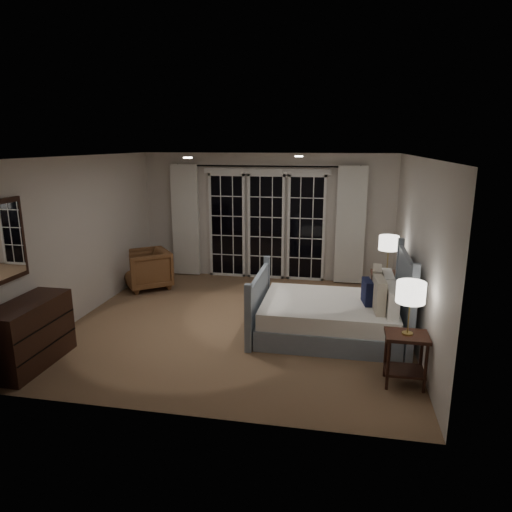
% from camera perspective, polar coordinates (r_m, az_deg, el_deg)
% --- Properties ---
extents(floor, '(5.00, 5.00, 0.00)m').
position_cam_1_polar(floor, '(7.08, -2.09, -8.33)').
color(floor, '#845F47').
rests_on(floor, ground).
extents(ceiling, '(5.00, 5.00, 0.00)m').
position_cam_1_polar(ceiling, '(6.56, -2.28, 12.33)').
color(ceiling, white).
rests_on(ceiling, wall_back).
extents(wall_left, '(0.02, 5.00, 2.50)m').
position_cam_1_polar(wall_left, '(7.65, -20.77, 2.24)').
color(wall_left, beige).
rests_on(wall_left, floor).
extents(wall_right, '(0.02, 5.00, 2.50)m').
position_cam_1_polar(wall_right, '(6.63, 19.40, 0.65)').
color(wall_right, beige).
rests_on(wall_right, floor).
extents(wall_back, '(5.00, 0.02, 2.50)m').
position_cam_1_polar(wall_back, '(9.12, 1.31, 4.91)').
color(wall_back, beige).
rests_on(wall_back, floor).
extents(wall_front, '(5.00, 0.02, 2.50)m').
position_cam_1_polar(wall_front, '(4.40, -9.43, -5.30)').
color(wall_front, beige).
rests_on(wall_front, floor).
extents(french_doors, '(2.50, 0.04, 2.20)m').
position_cam_1_polar(french_doors, '(9.11, 1.26, 3.87)').
color(french_doors, black).
rests_on(french_doors, wall_back).
extents(curtain_rod, '(3.50, 0.03, 0.03)m').
position_cam_1_polar(curtain_rod, '(8.92, 1.24, 11.16)').
color(curtain_rod, black).
rests_on(curtain_rod, wall_back).
extents(curtain_left, '(0.55, 0.10, 2.25)m').
position_cam_1_polar(curtain_left, '(9.43, -8.79, 4.43)').
color(curtain_left, silver).
rests_on(curtain_left, curtain_rod).
extents(curtain_right, '(0.55, 0.10, 2.25)m').
position_cam_1_polar(curtain_right, '(8.90, 11.73, 3.74)').
color(curtain_right, silver).
rests_on(curtain_right, curtain_rod).
extents(downlight_a, '(0.12, 0.12, 0.01)m').
position_cam_1_polar(downlight_a, '(7.02, 5.37, 12.31)').
color(downlight_a, white).
rests_on(downlight_a, ceiling).
extents(downlight_b, '(0.12, 0.12, 0.01)m').
position_cam_1_polar(downlight_b, '(6.34, -8.53, 12.04)').
color(downlight_b, white).
rests_on(downlight_b, ceiling).
extents(bed, '(2.09, 1.49, 1.21)m').
position_cam_1_polar(bed, '(6.63, 9.66, -7.22)').
color(bed, gray).
rests_on(bed, floor).
extents(nightstand_left, '(0.47, 0.38, 0.61)m').
position_cam_1_polar(nightstand_left, '(5.50, 18.21, -11.29)').
color(nightstand_left, black).
rests_on(nightstand_left, floor).
extents(nightstand_right, '(0.50, 0.40, 0.64)m').
position_cam_1_polar(nightstand_right, '(7.74, 15.91, -3.57)').
color(nightstand_right, black).
rests_on(nightstand_right, floor).
extents(lamp_left, '(0.32, 0.32, 0.61)m').
position_cam_1_polar(lamp_left, '(5.25, 18.79, -4.37)').
color(lamp_left, '#B09446').
rests_on(lamp_left, nightstand_left).
extents(lamp_right, '(0.31, 0.31, 0.61)m').
position_cam_1_polar(lamp_right, '(7.57, 16.27, 1.53)').
color(lamp_right, '#B09446').
rests_on(lamp_right, nightstand_right).
extents(armchair, '(1.12, 1.12, 0.73)m').
position_cam_1_polar(armchair, '(8.86, -13.47, -1.60)').
color(armchair, brown).
rests_on(armchair, floor).
extents(dresser, '(0.49, 1.16, 0.82)m').
position_cam_1_polar(dresser, '(6.31, -26.44, -8.71)').
color(dresser, black).
rests_on(dresser, floor).
extents(mirror, '(0.05, 0.85, 1.00)m').
position_cam_1_polar(mirror, '(6.15, -29.35, 1.51)').
color(mirror, black).
rests_on(mirror, wall_left).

